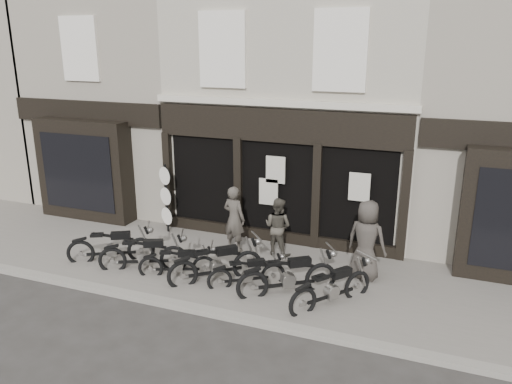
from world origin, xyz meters
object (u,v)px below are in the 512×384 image
(motorcycle_2, at_px, (178,265))
(motorcycle_4, at_px, (248,275))
(motorcycle_1, at_px, (144,257))
(man_right, at_px, (367,240))
(motorcycle_0, at_px, (112,249))
(man_centre, at_px, (278,227))
(motorcycle_6, at_px, (332,291))
(motorcycle_3, at_px, (217,267))
(man_left, at_px, (234,219))
(motorcycle_5, at_px, (288,279))
(advert_sign_post, at_px, (166,202))

(motorcycle_2, relative_size, motorcycle_4, 1.10)
(motorcycle_1, bearing_deg, man_right, -9.62)
(motorcycle_0, xyz_separation_m, man_centre, (3.91, 1.92, 0.48))
(motorcycle_2, relative_size, motorcycle_6, 0.96)
(man_centre, bearing_deg, motorcycle_3, 77.43)
(man_right, bearing_deg, motorcycle_0, 25.22)
(motorcycle_1, xyz_separation_m, man_left, (1.65, 1.89, 0.60))
(motorcycle_4, bearing_deg, man_left, 88.07)
(motorcycle_4, height_order, man_right, man_right)
(motorcycle_1, relative_size, motorcycle_4, 1.26)
(motorcycle_4, relative_size, man_left, 0.91)
(man_centre, bearing_deg, motorcycle_1, 47.45)
(motorcycle_1, xyz_separation_m, motorcycle_4, (2.75, 0.11, -0.07))
(motorcycle_1, height_order, man_centre, man_centre)
(man_centre, xyz_separation_m, man_right, (2.42, -0.58, 0.19))
(motorcycle_4, relative_size, motorcycle_6, 0.87)
(motorcycle_6, bearing_deg, man_centre, 80.88)
(man_centre, bearing_deg, motorcycle_6, 144.94)
(motorcycle_6, bearing_deg, motorcycle_3, 124.99)
(motorcycle_2, height_order, man_left, man_left)
(man_centre, bearing_deg, motorcycle_5, 126.92)
(motorcycle_5, bearing_deg, motorcycle_3, 144.20)
(motorcycle_6, relative_size, advert_sign_post, 0.86)
(motorcycle_4, xyz_separation_m, advert_sign_post, (-3.53, 2.31, 0.71))
(motorcycle_3, xyz_separation_m, motorcycle_4, (0.79, 0.02, -0.09))
(motorcycle_4, distance_m, man_left, 2.19)
(motorcycle_3, distance_m, man_right, 3.62)
(motorcycle_2, bearing_deg, motorcycle_3, -16.09)
(motorcycle_0, bearing_deg, motorcycle_6, -29.98)
(motorcycle_1, bearing_deg, motorcycle_3, -22.34)
(motorcycle_2, relative_size, motorcycle_3, 0.94)
(motorcycle_4, height_order, man_centre, man_centre)
(motorcycle_0, height_order, man_centre, man_centre)
(motorcycle_6, bearing_deg, motorcycle_4, 123.52)
(motorcycle_6, bearing_deg, motorcycle_0, 126.08)
(motorcycle_6, bearing_deg, man_right, 20.48)
(motorcycle_0, relative_size, motorcycle_5, 1.00)
(man_left, bearing_deg, advert_sign_post, 0.84)
(motorcycle_1, xyz_separation_m, advert_sign_post, (-0.78, 2.43, 0.65))
(motorcycle_6, distance_m, man_right, 1.71)
(motorcycle_5, bearing_deg, man_left, 103.95)
(motorcycle_2, distance_m, motorcycle_3, 0.99)
(man_left, xyz_separation_m, man_centre, (1.19, 0.16, -0.12))
(motorcycle_4, height_order, man_left, man_left)
(motorcycle_5, height_order, motorcycle_6, motorcycle_5)
(motorcycle_2, distance_m, man_left, 2.12)
(motorcycle_4, relative_size, motorcycle_5, 0.80)
(motorcycle_2, xyz_separation_m, advert_sign_post, (-1.75, 2.44, 0.70))
(motorcycle_0, xyz_separation_m, man_left, (2.72, 1.76, 0.60))
(motorcycle_2, bearing_deg, advert_sign_post, 103.43)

